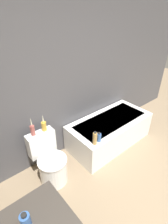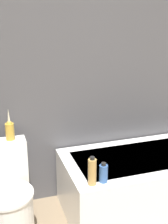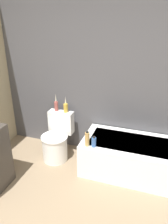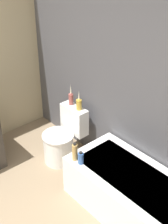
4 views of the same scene
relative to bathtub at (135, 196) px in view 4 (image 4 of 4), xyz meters
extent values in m
cube|color=#4C4C51|center=(-0.77, 0.42, 1.05)|extent=(6.40, 0.06, 2.60)
cube|color=white|center=(0.00, 0.00, 0.00)|extent=(1.54, 0.74, 0.50)
cube|color=#B7BCC6|center=(0.00, 0.00, 0.24)|extent=(1.34, 0.54, 0.01)
cylinder|color=white|center=(-1.25, -0.07, -0.06)|extent=(0.39, 0.39, 0.39)
cylinder|color=white|center=(-1.25, -0.07, 0.15)|extent=(0.41, 0.41, 0.02)
cube|color=white|center=(-1.25, 0.20, 0.28)|extent=(0.40, 0.16, 0.36)
cylinder|color=#994C47|center=(-1.33, 0.22, 0.54)|extent=(0.06, 0.06, 0.15)
sphere|color=#994C47|center=(-1.33, 0.22, 0.61)|extent=(0.04, 0.04, 0.04)
cone|color=beige|center=(-1.33, 0.22, 0.68)|extent=(0.02, 0.02, 0.13)
cylinder|color=gold|center=(-1.16, 0.22, 0.53)|extent=(0.07, 0.07, 0.14)
sphere|color=gold|center=(-1.16, 0.22, 0.60)|extent=(0.05, 0.05, 0.05)
cone|color=beige|center=(-1.16, 0.22, 0.66)|extent=(0.02, 0.02, 0.12)
cylinder|color=tan|center=(-0.65, -0.28, 0.35)|extent=(0.06, 0.06, 0.20)
cylinder|color=black|center=(-0.65, -0.28, 0.46)|extent=(0.03, 0.03, 0.02)
cylinder|color=#335999|center=(-0.56, -0.28, 0.31)|extent=(0.06, 0.06, 0.13)
cylinder|color=black|center=(-0.56, -0.28, 0.39)|extent=(0.03, 0.03, 0.02)
camera|label=1|loc=(-2.01, -1.66, 1.97)|focal=28.00mm
camera|label=2|loc=(-1.31, -2.14, 1.47)|focal=50.00mm
camera|label=3|loc=(0.12, -2.68, 1.86)|focal=35.00mm
camera|label=4|loc=(1.42, -1.96, 2.47)|focal=50.00mm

